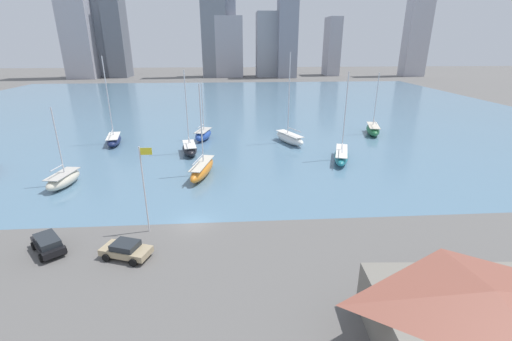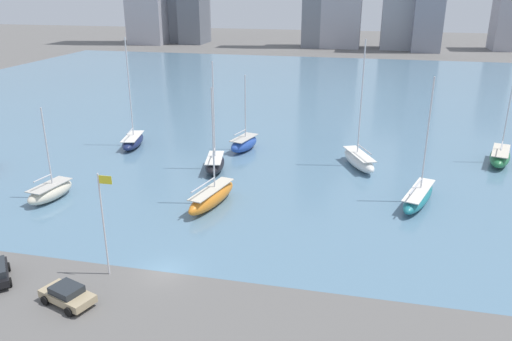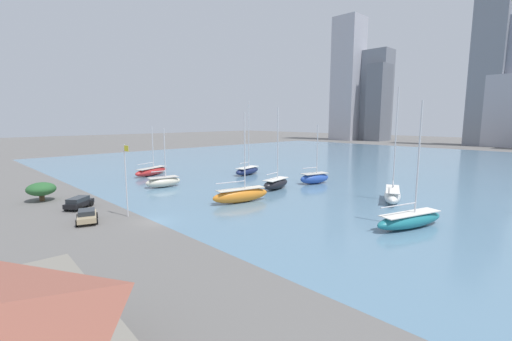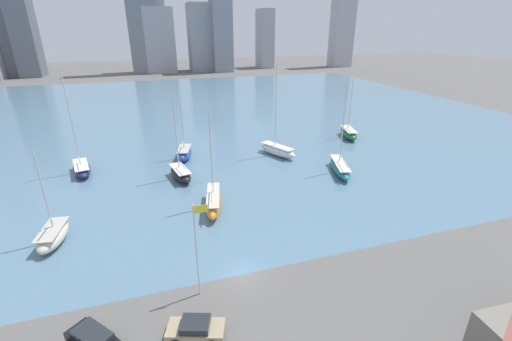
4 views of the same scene
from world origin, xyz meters
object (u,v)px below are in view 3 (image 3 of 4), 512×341
Objects in this scene: sailboat_teal at (410,219)px; parked_wagon_black at (79,202)px; flag_pole at (126,177)px; sailboat_blue at (315,178)px; sailboat_red at (151,171)px; parked_sedan_tan at (87,216)px; sailboat_navy at (247,170)px; sailboat_orange at (241,195)px; sailboat_white at (392,194)px; sailboat_cream at (163,182)px; sailboat_black at (276,183)px.

sailboat_teal is 3.15× the size of parked_wagon_black.
flag_pole is 0.82× the size of sailboat_blue.
parked_sedan_tan is (26.85, -22.25, -0.14)m from sailboat_red.
sailboat_navy is 17.10m from sailboat_blue.
sailboat_red is (-27.95, 17.70, -4.12)m from flag_pole.
parked_sedan_tan is (-5.38, -19.88, -0.33)m from sailboat_orange.
sailboat_white is at bearing -14.59° from sailboat_navy.
sailboat_teal is 1.28× the size of sailboat_blue.
parked_sedan_tan is at bearing -144.32° from sailboat_white.
sailboat_cream is at bearing -159.97° from sailboat_orange.
sailboat_white is 33.95m from sailboat_navy.
sailboat_navy reaches higher than parked_sedan_tan.
sailboat_blue is (30.86, 17.80, 0.15)m from sailboat_red.
flag_pole is 16.39m from sailboat_orange.
sailboat_black is 20.52m from sailboat_cream.
sailboat_blue is (-1.37, 20.17, -0.04)m from sailboat_orange.
sailboat_black is at bearing 87.38° from flag_pole.
sailboat_orange is (4.29, 15.33, -3.93)m from flag_pole.
parked_wagon_black is at bearing -119.50° from sailboat_black.
sailboat_white reaches higher than sailboat_navy.
sailboat_navy is 1.23× the size of sailboat_orange.
sailboat_cream is 17.08m from parked_wagon_black.
sailboat_blue reaches higher than flag_pole.
parked_sedan_tan is 1.07× the size of parked_wagon_black.
sailboat_teal reaches higher than sailboat_red.
sailboat_cream is 20.68m from sailboat_navy.
flag_pole is 26.70m from sailboat_black.
sailboat_black is at bearing 118.31° from sailboat_orange.
sailboat_orange is (3.08, -11.04, 0.10)m from sailboat_black.
sailboat_red reaches higher than parked_wagon_black.
sailboat_cream is at bearing 69.26° from parked_wagon_black.
sailboat_red is at bearing -135.41° from sailboat_blue.
parked_sedan_tan is 7.65m from parked_wagon_black.
sailboat_white reaches higher than sailboat_orange.
sailboat_blue is (-16.90, 3.66, -0.01)m from sailboat_white.
sailboat_white is at bearing 10.67° from parked_wagon_black.
sailboat_red reaches higher than flag_pole.
sailboat_black is at bearing -174.13° from sailboat_teal.
sailboat_teal is 2.93× the size of parked_sedan_tan.
sailboat_white is at bearing 58.10° from flag_pole.
sailboat_black reaches higher than sailboat_teal.
flag_pole is 0.57× the size of sailboat_navy.
sailboat_orange is (18.60, 2.38, 0.13)m from sailboat_cream.
sailboat_cream is at bearing 137.88° from flag_pole.
flag_pole is 1.89× the size of parked_sedan_tan.
sailboat_black is 11.46m from sailboat_orange.
sailboat_black is at bearing 14.70° from parked_sedan_tan.
parked_wagon_black is at bearing 98.44° from parked_sedan_tan.
sailboat_teal is 27.92m from sailboat_blue.
sailboat_teal is at bearing -23.11° from sailboat_black.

